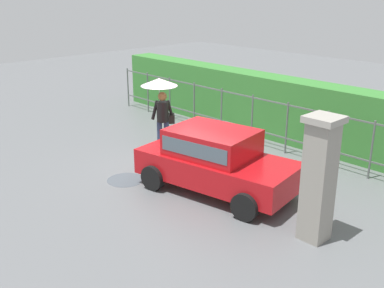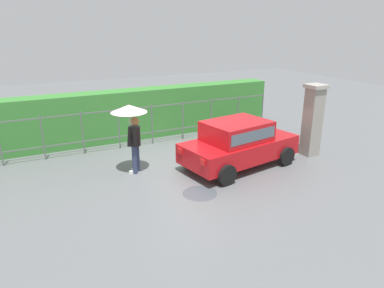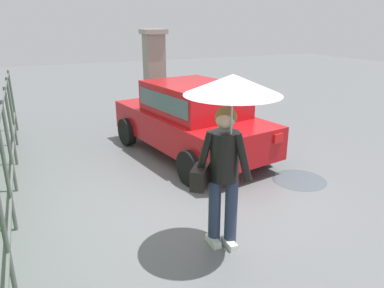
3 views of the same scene
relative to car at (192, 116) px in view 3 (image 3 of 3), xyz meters
name	(u,v)px [view 3 (image 3 of 3)]	position (x,y,z in m)	size (l,w,h in m)	color
ground_plane	(198,194)	(-1.70, 0.67, -0.80)	(40.00, 40.00, 0.00)	slate
car	(192,116)	(0.00, 0.00, 0.00)	(3.93, 2.35, 1.48)	#B71116
pedestrian	(228,120)	(-3.09, 0.97, 0.79)	(1.05, 1.05, 2.09)	#2D3856
gate_pillar	(155,76)	(2.80, -0.20, 0.44)	(0.60, 0.60, 2.42)	gray
fence_section	(4,193)	(-2.26, 3.29, 0.02)	(11.37, 0.05, 1.50)	#59605B
puddle_near	(299,180)	(-1.94, -1.16, -0.80)	(0.92, 0.92, 0.00)	#4C545B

